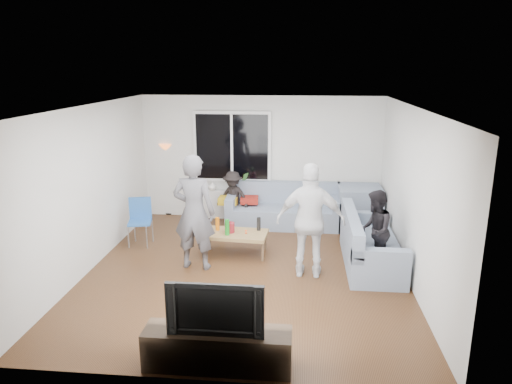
# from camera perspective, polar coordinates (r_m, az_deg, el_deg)

# --- Properties ---
(floor) EXTENTS (5.00, 5.50, 0.04)m
(floor) POSITION_cam_1_polar(r_m,az_deg,el_deg) (7.65, -1.19, -9.65)
(floor) COLOR #56351C
(floor) RESTS_ON ground
(ceiling) EXTENTS (5.00, 5.50, 0.04)m
(ceiling) POSITION_cam_1_polar(r_m,az_deg,el_deg) (6.97, -1.31, 10.46)
(ceiling) COLOR white
(ceiling) RESTS_ON ground
(wall_back) EXTENTS (5.00, 0.04, 2.60)m
(wall_back) POSITION_cam_1_polar(r_m,az_deg,el_deg) (9.89, 0.62, 4.12)
(wall_back) COLOR silver
(wall_back) RESTS_ON ground
(wall_front) EXTENTS (5.00, 0.04, 2.60)m
(wall_front) POSITION_cam_1_polar(r_m,az_deg,el_deg) (4.62, -5.29, -9.06)
(wall_front) COLOR silver
(wall_front) RESTS_ON ground
(wall_left) EXTENTS (0.04, 5.50, 2.60)m
(wall_left) POSITION_cam_1_polar(r_m,az_deg,el_deg) (7.90, -19.73, 0.39)
(wall_left) COLOR silver
(wall_left) RESTS_ON ground
(wall_right) EXTENTS (0.04, 5.50, 2.60)m
(wall_right) POSITION_cam_1_polar(r_m,az_deg,el_deg) (7.36, 18.65, -0.55)
(wall_right) COLOR silver
(wall_right) RESTS_ON ground
(window_frame) EXTENTS (1.62, 0.06, 1.47)m
(window_frame) POSITION_cam_1_polar(r_m,az_deg,el_deg) (9.83, -2.91, 5.52)
(window_frame) COLOR white
(window_frame) RESTS_ON wall_back
(window_glass) EXTENTS (1.50, 0.02, 1.35)m
(window_glass) POSITION_cam_1_polar(r_m,az_deg,el_deg) (9.80, -2.95, 5.48)
(window_glass) COLOR black
(window_glass) RESTS_ON window_frame
(window_mullion) EXTENTS (0.05, 0.03, 1.35)m
(window_mullion) POSITION_cam_1_polar(r_m,az_deg,el_deg) (9.79, -2.96, 5.47)
(window_mullion) COLOR white
(window_mullion) RESTS_ON window_frame
(radiator) EXTENTS (1.30, 0.12, 0.62)m
(radiator) POSITION_cam_1_polar(r_m,az_deg,el_deg) (10.08, -2.85, -1.49)
(radiator) COLOR silver
(radiator) RESTS_ON floor
(potted_plant) EXTENTS (0.27, 0.24, 0.40)m
(potted_plant) POSITION_cam_1_polar(r_m,az_deg,el_deg) (9.88, -1.47, 1.26)
(potted_plant) COLOR #39702D
(potted_plant) RESTS_ON radiator
(vase) EXTENTS (0.21, 0.21, 0.18)m
(vase) POSITION_cam_1_polar(r_m,az_deg,el_deg) (10.01, -5.31, 0.71)
(vase) COLOR white
(vase) RESTS_ON radiator
(sofa_back_section) EXTENTS (2.30, 0.85, 0.85)m
(sofa_back_section) POSITION_cam_1_polar(r_m,az_deg,el_deg) (9.58, 3.33, -1.66)
(sofa_back_section) COLOR gray
(sofa_back_section) RESTS_ON floor
(sofa_right_section) EXTENTS (2.00, 0.85, 0.85)m
(sofa_right_section) POSITION_cam_1_polar(r_m,az_deg,el_deg) (7.95, 13.87, -5.66)
(sofa_right_section) COLOR gray
(sofa_right_section) RESTS_ON floor
(sofa_corner) EXTENTS (0.85, 0.85, 0.85)m
(sofa_corner) POSITION_cam_1_polar(r_m,az_deg,el_deg) (9.66, 12.42, -1.87)
(sofa_corner) COLOR gray
(sofa_corner) RESTS_ON floor
(cushion_yellow) EXTENTS (0.39, 0.33, 0.14)m
(cushion_yellow) POSITION_cam_1_polar(r_m,az_deg,el_deg) (9.65, -3.40, -1.02)
(cushion_yellow) COLOR gold
(cushion_yellow) RESTS_ON sofa_back_section
(cushion_red) EXTENTS (0.38, 0.33, 0.13)m
(cushion_red) POSITION_cam_1_polar(r_m,az_deg,el_deg) (9.67, -0.80, -0.96)
(cushion_red) COLOR maroon
(cushion_red) RESTS_ON sofa_back_section
(coffee_table) EXTENTS (1.14, 0.68, 0.40)m
(coffee_table) POSITION_cam_1_polar(r_m,az_deg,el_deg) (8.20, -2.54, -6.26)
(coffee_table) COLOR #A37E4E
(coffee_table) RESTS_ON floor
(pitcher) EXTENTS (0.17, 0.17, 0.17)m
(pitcher) POSITION_cam_1_polar(r_m,az_deg,el_deg) (8.13, -3.21, -4.32)
(pitcher) COLOR maroon
(pitcher) RESTS_ON coffee_table
(side_chair) EXTENTS (0.48, 0.48, 0.86)m
(side_chair) POSITION_cam_1_polar(r_m,az_deg,el_deg) (8.78, -13.92, -3.63)
(side_chair) COLOR #265BA8
(side_chair) RESTS_ON floor
(floor_lamp) EXTENTS (0.32, 0.32, 1.56)m
(floor_lamp) POSITION_cam_1_polar(r_m,az_deg,el_deg) (10.42, -10.66, 1.50)
(floor_lamp) COLOR orange
(floor_lamp) RESTS_ON floor
(player_left) EXTENTS (0.73, 0.52, 1.87)m
(player_left) POSITION_cam_1_polar(r_m,az_deg,el_deg) (7.50, -7.53, -2.47)
(player_left) COLOR #504F54
(player_left) RESTS_ON floor
(player_right) EXTENTS (1.07, 0.49, 1.79)m
(player_right) POSITION_cam_1_polar(r_m,az_deg,el_deg) (7.20, 6.67, -3.52)
(player_right) COLOR silver
(player_right) RESTS_ON floor
(spectator_right) EXTENTS (0.60, 0.71, 1.31)m
(spectator_right) POSITION_cam_1_polar(r_m,az_deg,el_deg) (7.68, 14.20, -4.60)
(spectator_right) COLOR black
(spectator_right) RESTS_ON floor
(spectator_back) EXTENTS (0.81, 0.63, 1.11)m
(spectator_back) POSITION_cam_1_polar(r_m,az_deg,el_deg) (9.67, -2.83, -0.69)
(spectator_back) COLOR black
(spectator_back) RESTS_ON floor
(tv_console) EXTENTS (1.60, 0.40, 0.44)m
(tv_console) POSITION_cam_1_polar(r_m,az_deg,el_deg) (5.37, -4.68, -18.43)
(tv_console) COLOR #302318
(tv_console) RESTS_ON floor
(television) EXTENTS (1.03, 0.14, 0.59)m
(television) POSITION_cam_1_polar(r_m,az_deg,el_deg) (5.11, -4.81, -13.58)
(television) COLOR black
(television) RESTS_ON tv_console
(bottle_e) EXTENTS (0.07, 0.07, 0.23)m
(bottle_e) POSITION_cam_1_polar(r_m,az_deg,el_deg) (8.19, 0.33, -3.90)
(bottle_e) COLOR black
(bottle_e) RESTS_ON coffee_table
(bottle_a) EXTENTS (0.07, 0.07, 0.23)m
(bottle_a) POSITION_cam_1_polar(r_m,az_deg,el_deg) (8.23, -4.70, -3.88)
(bottle_a) COLOR orange
(bottle_a) RESTS_ON coffee_table
(bottle_b) EXTENTS (0.08, 0.08, 0.27)m
(bottle_b) POSITION_cam_1_polar(r_m,az_deg,el_deg) (7.98, -3.52, -4.30)
(bottle_b) COLOR #17821F
(bottle_b) RESTS_ON coffee_table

